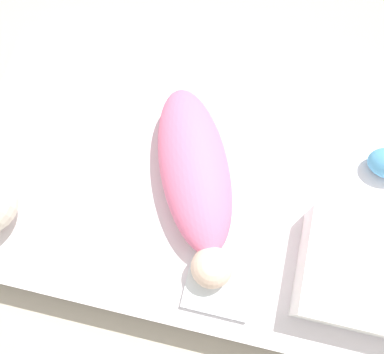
{
  "coord_description": "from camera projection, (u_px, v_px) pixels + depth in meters",
  "views": [
    {
      "loc": [
        0.09,
        -0.37,
        1.42
      ],
      "look_at": [
        -0.0,
        0.02,
        0.18
      ],
      "focal_mm": 42.0,
      "sensor_mm": 36.0,
      "label": 1
    }
  ],
  "objects": [
    {
      "name": "pillow",
      "position": [
        367.0,
        275.0,
        1.21
      ],
      "size": [
        0.36,
        0.29,
        0.12
      ],
      "color": "white",
      "rests_on": "bed_mattress"
    },
    {
      "name": "bed_mattress",
      "position": [
        191.0,
        195.0,
        1.41
      ],
      "size": [
        1.36,
        0.78,
        0.13
      ],
      "color": "white",
      "rests_on": "ground_plane"
    },
    {
      "name": "burp_cloth",
      "position": [
        220.0,
        282.0,
        1.25
      ],
      "size": [
        0.19,
        0.18,
        0.02
      ],
      "color": "white",
      "rests_on": "bed_mattress"
    },
    {
      "name": "ground_plane",
      "position": [
        191.0,
        201.0,
        1.47
      ],
      "size": [
        12.0,
        12.0,
        0.0
      ],
      "primitive_type": "plane",
      "color": "#B2A893"
    },
    {
      "name": "swaddled_baby",
      "position": [
        195.0,
        177.0,
        1.28
      ],
      "size": [
        0.38,
        0.59,
        0.14
      ],
      "rotation": [
        0.0,
        0.0,
        5.12
      ],
      "color": "pink",
      "rests_on": "bed_mattress"
    }
  ]
}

